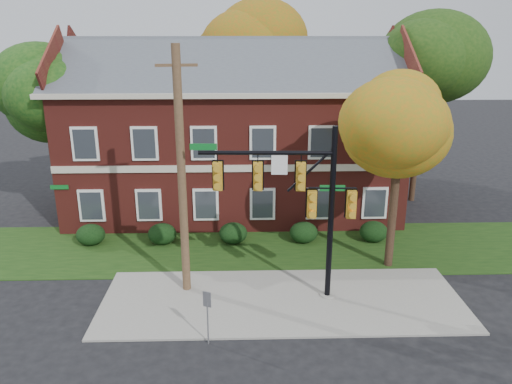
{
  "coord_description": "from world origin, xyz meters",
  "views": [
    {
      "loc": [
        -1.51,
        -16.15,
        10.05
      ],
      "look_at": [
        -0.97,
        3.0,
        3.85
      ],
      "focal_mm": 35.0,
      "sensor_mm": 36.0,
      "label": 1
    }
  ],
  "objects_px": {
    "hedge_right": "(304,232)",
    "hedge_far_right": "(374,232)",
    "tree_right_rear": "(431,67)",
    "tree_far_rear": "(254,49)",
    "hedge_left": "(162,234)",
    "utility_pole": "(182,174)",
    "tree_near_right": "(408,118)",
    "hedge_center": "(233,233)",
    "apartment_building": "(234,125)",
    "traffic_signal": "(299,196)",
    "hedge_far_left": "(91,235)",
    "sign_post": "(207,309)",
    "tree_left_rear": "(49,98)"
  },
  "relations": [
    {
      "from": "hedge_right",
      "to": "traffic_signal",
      "type": "xyz_separation_m",
      "value": [
        -0.94,
        -5.43,
        3.73
      ]
    },
    {
      "from": "hedge_center",
      "to": "apartment_building",
      "type": "bearing_deg",
      "value": 90.0
    },
    {
      "from": "apartment_building",
      "to": "tree_far_rear",
      "type": "height_order",
      "value": "tree_far_rear"
    },
    {
      "from": "hedge_left",
      "to": "tree_right_rear",
      "type": "bearing_deg",
      "value": 22.42
    },
    {
      "from": "tree_right_rear",
      "to": "utility_pole",
      "type": "xyz_separation_m",
      "value": [
        -13.13,
        -10.81,
        -3.22
      ]
    },
    {
      "from": "tree_left_rear",
      "to": "tree_far_rear",
      "type": "distance_m",
      "value": 14.4
    },
    {
      "from": "hedge_left",
      "to": "hedge_right",
      "type": "relative_size",
      "value": 1.0
    },
    {
      "from": "tree_left_rear",
      "to": "utility_pole",
      "type": "relative_size",
      "value": 0.92
    },
    {
      "from": "apartment_building",
      "to": "tree_near_right",
      "type": "distance_m",
      "value": 10.97
    },
    {
      "from": "traffic_signal",
      "to": "apartment_building",
      "type": "bearing_deg",
      "value": 105.66
    },
    {
      "from": "hedge_center",
      "to": "utility_pole",
      "type": "relative_size",
      "value": 0.14
    },
    {
      "from": "tree_right_rear",
      "to": "tree_far_rear",
      "type": "bearing_deg",
      "value": 145.0
    },
    {
      "from": "hedge_center",
      "to": "traffic_signal",
      "type": "relative_size",
      "value": 0.2
    },
    {
      "from": "hedge_far_right",
      "to": "sign_post",
      "type": "bearing_deg",
      "value": -132.63
    },
    {
      "from": "apartment_building",
      "to": "hedge_center",
      "type": "bearing_deg",
      "value": -90.0
    },
    {
      "from": "hedge_right",
      "to": "utility_pole",
      "type": "distance_m",
      "value": 8.33
    },
    {
      "from": "hedge_center",
      "to": "tree_left_rear",
      "type": "height_order",
      "value": "tree_left_rear"
    },
    {
      "from": "apartment_building",
      "to": "hedge_left",
      "type": "distance_m",
      "value": 7.73
    },
    {
      "from": "hedge_right",
      "to": "tree_left_rear",
      "type": "height_order",
      "value": "tree_left_rear"
    },
    {
      "from": "hedge_far_left",
      "to": "hedge_left",
      "type": "xyz_separation_m",
      "value": [
        3.5,
        0.0,
        0.0
      ]
    },
    {
      "from": "hedge_right",
      "to": "hedge_center",
      "type": "bearing_deg",
      "value": 180.0
    },
    {
      "from": "traffic_signal",
      "to": "hedge_far_left",
      "type": "bearing_deg",
      "value": 152.61
    },
    {
      "from": "hedge_right",
      "to": "tree_near_right",
      "type": "height_order",
      "value": "tree_near_right"
    },
    {
      "from": "hedge_right",
      "to": "tree_near_right",
      "type": "xyz_separation_m",
      "value": [
        3.72,
        -2.83,
        6.14
      ]
    },
    {
      "from": "hedge_left",
      "to": "utility_pole",
      "type": "xyz_separation_m",
      "value": [
        1.69,
        -4.7,
        4.37
      ]
    },
    {
      "from": "tree_far_rear",
      "to": "hedge_right",
      "type": "bearing_deg",
      "value": -80.64
    },
    {
      "from": "hedge_far_left",
      "to": "sign_post",
      "type": "height_order",
      "value": "sign_post"
    },
    {
      "from": "hedge_far_right",
      "to": "tree_right_rear",
      "type": "bearing_deg",
      "value": 54.77
    },
    {
      "from": "hedge_left",
      "to": "tree_left_rear",
      "type": "height_order",
      "value": "tree_left_rear"
    },
    {
      "from": "hedge_center",
      "to": "tree_left_rear",
      "type": "distance_m",
      "value": 12.23
    },
    {
      "from": "hedge_left",
      "to": "hedge_far_right",
      "type": "relative_size",
      "value": 1.0
    },
    {
      "from": "sign_post",
      "to": "tree_right_rear",
      "type": "bearing_deg",
      "value": 72.89
    },
    {
      "from": "traffic_signal",
      "to": "hedge_right",
      "type": "bearing_deg",
      "value": 82.34
    },
    {
      "from": "hedge_left",
      "to": "hedge_center",
      "type": "xyz_separation_m",
      "value": [
        3.5,
        0.0,
        0.0
      ]
    },
    {
      "from": "hedge_far_left",
      "to": "traffic_signal",
      "type": "distance_m",
      "value": 11.61
    },
    {
      "from": "hedge_far_left",
      "to": "tree_right_rear",
      "type": "xyz_separation_m",
      "value": [
        18.31,
        6.11,
        7.6
      ]
    },
    {
      "from": "hedge_right",
      "to": "utility_pole",
      "type": "relative_size",
      "value": 0.14
    },
    {
      "from": "hedge_center",
      "to": "tree_far_rear",
      "type": "relative_size",
      "value": 0.12
    },
    {
      "from": "hedge_left",
      "to": "utility_pole",
      "type": "height_order",
      "value": "utility_pole"
    },
    {
      "from": "tree_left_rear",
      "to": "sign_post",
      "type": "relative_size",
      "value": 4.52
    },
    {
      "from": "hedge_right",
      "to": "hedge_far_right",
      "type": "relative_size",
      "value": 1.0
    },
    {
      "from": "hedge_far_right",
      "to": "tree_left_rear",
      "type": "height_order",
      "value": "tree_left_rear"
    },
    {
      "from": "traffic_signal",
      "to": "sign_post",
      "type": "xyz_separation_m",
      "value": [
        -3.27,
        -2.95,
        -2.92
      ]
    },
    {
      "from": "tree_right_rear",
      "to": "traffic_signal",
      "type": "bearing_deg",
      "value": -127.2
    },
    {
      "from": "hedge_center",
      "to": "tree_right_rear",
      "type": "distance_m",
      "value": 14.94
    },
    {
      "from": "hedge_far_right",
      "to": "tree_near_right",
      "type": "xyz_separation_m",
      "value": [
        0.22,
        -2.83,
        6.14
      ]
    },
    {
      "from": "traffic_signal",
      "to": "tree_near_right",
      "type": "bearing_deg",
      "value": 31.25
    },
    {
      "from": "hedge_far_left",
      "to": "tree_near_right",
      "type": "distance_m",
      "value": 15.75
    },
    {
      "from": "tree_left_rear",
      "to": "tree_far_rear",
      "type": "xyz_separation_m",
      "value": [
        11.07,
        8.96,
        2.16
      ]
    },
    {
      "from": "hedge_center",
      "to": "tree_near_right",
      "type": "relative_size",
      "value": 0.16
    }
  ]
}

